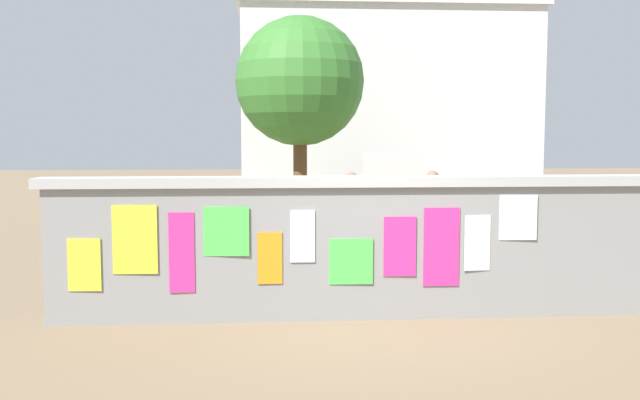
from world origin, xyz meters
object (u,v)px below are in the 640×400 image
object	(u,v)px
auto_rickshaw_truck	(343,199)
tree_roadside	(300,82)
person_bystander	(351,210)
motorcycle	(238,242)
person_walking	(432,207)
bicycle_near	(560,258)

from	to	relation	value
auto_rickshaw_truck	tree_roadside	size ratio (longest dim) A/B	0.67
tree_roadside	person_bystander	bearing A→B (deg)	-87.13
motorcycle	tree_roadside	world-z (taller)	tree_roadside
person_bystander	tree_roadside	distance (m)	9.28
tree_roadside	motorcycle	bearing A→B (deg)	-99.24
auto_rickshaw_truck	motorcycle	distance (m)	3.59
person_walking	person_bystander	world-z (taller)	same
motorcycle	bicycle_near	bearing A→B (deg)	-15.04
bicycle_near	person_bystander	size ratio (longest dim) A/B	1.02
bicycle_near	tree_roadside	bearing A→B (deg)	109.07
auto_rickshaw_truck	tree_roadside	xyz separation A→B (m)	(-0.63, 5.86, 2.86)
bicycle_near	tree_roadside	world-z (taller)	tree_roadside
auto_rickshaw_truck	bicycle_near	xyz separation A→B (m)	(2.86, -4.23, -0.54)
person_walking	bicycle_near	bearing A→B (deg)	-45.54
person_walking	person_bystander	bearing A→B (deg)	-165.59
auto_rickshaw_truck	person_bystander	distance (m)	2.99
motorcycle	person_walking	xyz separation A→B (m)	(3.32, 0.30, 0.52)
bicycle_near	person_walking	world-z (taller)	person_walking
person_bystander	tree_roadside	world-z (taller)	tree_roadside
motorcycle	tree_roadside	bearing A→B (deg)	80.76
motorcycle	person_bystander	size ratio (longest dim) A/B	1.17
person_bystander	bicycle_near	bearing A→B (deg)	-22.30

